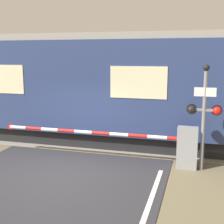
{
  "coord_description": "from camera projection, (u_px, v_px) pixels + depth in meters",
  "views": [
    {
      "loc": [
        3.7,
        -7.77,
        3.39
      ],
      "look_at": [
        0.89,
        2.12,
        1.48
      ],
      "focal_mm": 50.0,
      "sensor_mm": 36.0,
      "label": 1
    }
  ],
  "objects": [
    {
      "name": "ground_plane",
      "position": [
        62.0,
        174.0,
        8.96
      ],
      "size": [
        80.0,
        80.0,
        0.0
      ],
      "primitive_type": "plane",
      "color": "#6B6047"
    },
    {
      "name": "signal_post",
      "position": [
        204.0,
        111.0,
        8.98
      ],
      "size": [
        1.0,
        0.26,
        3.11
      ],
      "color": "gray",
      "rests_on": "ground_plane"
    },
    {
      "name": "track_bed",
      "position": [
        101.0,
        140.0,
        12.46
      ],
      "size": [
        36.0,
        3.2,
        0.13
      ],
      "color": "gray",
      "rests_on": "ground_plane"
    },
    {
      "name": "train",
      "position": [
        23.0,
        86.0,
        13.0
      ],
      "size": [
        18.81,
        2.96,
        4.12
      ],
      "color": "black",
      "rests_on": "ground_plane"
    },
    {
      "name": "crossing_barrier",
      "position": [
        169.0,
        145.0,
        9.51
      ],
      "size": [
        6.46,
        0.44,
        1.25
      ],
      "color": "gray",
      "rests_on": "ground_plane"
    }
  ]
}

